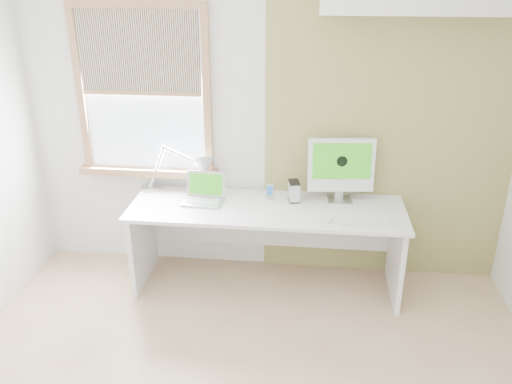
# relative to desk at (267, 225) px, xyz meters

# --- Properties ---
(room) EXTENTS (4.04, 3.54, 2.64)m
(room) POSITION_rel_desk_xyz_m (-0.05, -1.44, 0.77)
(room) COLOR tan
(room) RESTS_ON ground
(accent_wall) EXTENTS (2.00, 0.02, 2.60)m
(accent_wall) POSITION_rel_desk_xyz_m (0.95, 0.30, 0.77)
(accent_wall) COLOR olive
(accent_wall) RESTS_ON room
(window) EXTENTS (1.20, 0.14, 1.42)m
(window) POSITION_rel_desk_xyz_m (-1.05, 0.27, 1.01)
(window) COLOR #AE764F
(window) RESTS_ON room
(desk) EXTENTS (2.20, 0.70, 0.73)m
(desk) POSITION_rel_desk_xyz_m (0.00, 0.00, 0.00)
(desk) COLOR white
(desk) RESTS_ON room
(desk_lamp) EXTENTS (0.70, 0.28, 0.40)m
(desk_lamp) POSITION_rel_desk_xyz_m (-0.63, 0.16, 0.41)
(desk_lamp) COLOR #B6B9BB
(desk_lamp) RESTS_ON desk
(laptop) EXTENTS (0.33, 0.28, 0.22)m
(laptop) POSITION_rel_desk_xyz_m (-0.52, 0.01, 0.25)
(laptop) COLOR #B6B9BB
(laptop) RESTS_ON desk
(phone_dock) EXTENTS (0.08, 0.08, 0.13)m
(phone_dock) POSITION_rel_desk_xyz_m (0.01, 0.10, 0.23)
(phone_dock) COLOR #B6B9BB
(phone_dock) RESTS_ON desk
(external_drive) EXTENTS (0.11, 0.14, 0.17)m
(external_drive) POSITION_rel_desk_xyz_m (0.21, 0.09, 0.28)
(external_drive) COLOR #B6B9BB
(external_drive) RESTS_ON desk
(imac) EXTENTS (0.54, 0.19, 0.52)m
(imac) POSITION_rel_desk_xyz_m (0.58, 0.14, 0.49)
(imac) COLOR #B6B9BB
(imac) RESTS_ON desk
(keyboard) EXTENTS (0.42, 0.14, 0.02)m
(keyboard) POSITION_rel_desk_xyz_m (0.76, -0.28, 0.20)
(keyboard) COLOR white
(keyboard) RESTS_ON desk
(mouse) EXTENTS (0.07, 0.10, 0.03)m
(mouse) POSITION_rel_desk_xyz_m (0.49, -0.26, 0.21)
(mouse) COLOR white
(mouse) RESTS_ON desk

